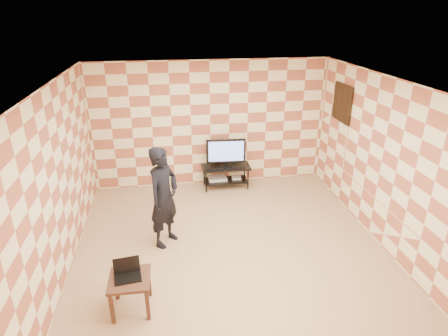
{
  "coord_description": "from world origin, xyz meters",
  "views": [
    {
      "loc": [
        -0.9,
        -5.15,
        3.67
      ],
      "look_at": [
        0.0,
        0.6,
        1.15
      ],
      "focal_mm": 30.0,
      "sensor_mm": 36.0,
      "label": 1
    }
  ],
  "objects": [
    {
      "name": "dvd_player",
      "position": [
        0.11,
        2.21,
        0.21
      ],
      "size": [
        0.39,
        0.28,
        0.07
      ],
      "primitive_type": "cube",
      "rotation": [
        0.0,
        0.0,
        0.01
      ],
      "color": "silver",
      "rests_on": "tv_stand"
    },
    {
      "name": "laptop",
      "position": [
        -1.53,
        -1.16,
        0.55
      ],
      "size": [
        0.36,
        0.3,
        0.22
      ],
      "color": "black",
      "rests_on": "side_table"
    },
    {
      "name": "wall_art",
      "position": [
        2.47,
        1.55,
        1.95
      ],
      "size": [
        0.04,
        0.72,
        0.72
      ],
      "color": "black",
      "rests_on": "wall_right"
    },
    {
      "name": "wall_left",
      "position": [
        -2.5,
        0.0,
        1.35
      ],
      "size": [
        0.02,
        5.0,
        2.7
      ],
      "primitive_type": "cube",
      "color": "#F4E8B8",
      "rests_on": "ground"
    },
    {
      "name": "wall_back",
      "position": [
        0.0,
        2.5,
        1.35
      ],
      "size": [
        5.0,
        0.02,
        2.7
      ],
      "primitive_type": "cube",
      "color": "#F4E8B8",
      "rests_on": "ground"
    },
    {
      "name": "wall_right",
      "position": [
        2.5,
        0.0,
        1.35
      ],
      "size": [
        0.02,
        5.0,
        2.7
      ],
      "primitive_type": "cube",
      "color": "#F4E8B8",
      "rests_on": "ground"
    },
    {
      "name": "wall_front",
      "position": [
        0.0,
        -2.5,
        1.35
      ],
      "size": [
        5.0,
        0.02,
        2.7
      ],
      "primitive_type": "cube",
      "color": "#F4E8B8",
      "rests_on": "ground"
    },
    {
      "name": "side_table",
      "position": [
        -1.5,
        -1.21,
        0.41
      ],
      "size": [
        0.53,
        0.53,
        0.5
      ],
      "color": "#3C2518",
      "rests_on": "floor"
    },
    {
      "name": "tv_stand",
      "position": [
        0.29,
        2.17,
        0.37
      ],
      "size": [
        1.04,
        0.47,
        0.5
      ],
      "color": "black",
      "rests_on": "floor"
    },
    {
      "name": "person",
      "position": [
        -1.03,
        0.26,
        0.85
      ],
      "size": [
        0.7,
        0.74,
        1.7
      ],
      "primitive_type": "imported",
      "rotation": [
        0.0,
        0.0,
        0.92
      ],
      "color": "black",
      "rests_on": "floor"
    },
    {
      "name": "game_console",
      "position": [
        0.53,
        2.19,
        0.2
      ],
      "size": [
        0.21,
        0.16,
        0.05
      ],
      "primitive_type": "cube",
      "rotation": [
        0.0,
        0.0,
        -0.09
      ],
      "color": "silver",
      "rests_on": "tv_stand"
    },
    {
      "name": "ceiling",
      "position": [
        0.0,
        0.0,
        2.7
      ],
      "size": [
        5.0,
        5.0,
        0.02
      ],
      "primitive_type": "cube",
      "color": "white",
      "rests_on": "wall_back"
    },
    {
      "name": "floor",
      "position": [
        0.0,
        0.0,
        0.0
      ],
      "size": [
        5.0,
        5.0,
        0.0
      ],
      "primitive_type": "plane",
      "color": "tan",
      "rests_on": "ground"
    },
    {
      "name": "tv",
      "position": [
        0.29,
        2.17,
        0.84
      ],
      "size": [
        0.84,
        0.17,
        0.61
      ],
      "color": "black",
      "rests_on": "tv_stand"
    }
  ]
}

